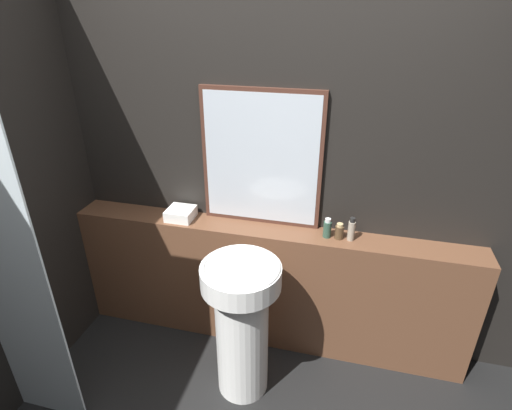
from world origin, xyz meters
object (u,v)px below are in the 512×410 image
at_px(pedestal_sink, 242,321).
at_px(conditioner_bottle, 339,232).
at_px(mirror, 261,160).
at_px(lotion_bottle, 351,230).
at_px(towel_stack, 181,214).
at_px(shampoo_bottle, 327,228).

bearing_deg(pedestal_sink, conditioner_bottle, 42.38).
distance_m(mirror, lotion_bottle, 0.70).
distance_m(towel_stack, conditioner_bottle, 1.06).
xyz_separation_m(towel_stack, shampoo_bottle, (0.98, 0.00, 0.02)).
xyz_separation_m(pedestal_sink, conditioner_bottle, (0.50, 0.46, 0.43)).
bearing_deg(lotion_bottle, towel_stack, -180.00).
xyz_separation_m(mirror, towel_stack, (-0.54, -0.09, -0.40)).
distance_m(shampoo_bottle, conditioner_bottle, 0.08).
bearing_deg(mirror, conditioner_bottle, -10.15).
bearing_deg(lotion_bottle, pedestal_sink, -141.37).
relative_size(conditioner_bottle, lotion_bottle, 0.68).
bearing_deg(pedestal_sink, mirror, 91.97).
xyz_separation_m(mirror, lotion_bottle, (0.59, -0.09, -0.37)).
relative_size(pedestal_sink, conditioner_bottle, 9.04).
relative_size(towel_stack, conditioner_bottle, 1.70).
bearing_deg(pedestal_sink, towel_stack, 140.41).
height_order(towel_stack, lotion_bottle, lotion_bottle).
xyz_separation_m(towel_stack, lotion_bottle, (1.13, 0.00, 0.03)).
height_order(towel_stack, shampoo_bottle, shampoo_bottle).
bearing_deg(mirror, towel_stack, -170.11).
xyz_separation_m(pedestal_sink, shampoo_bottle, (0.43, 0.46, 0.44)).
relative_size(mirror, towel_stack, 4.97).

